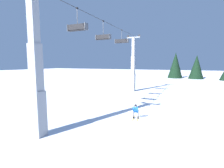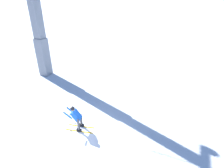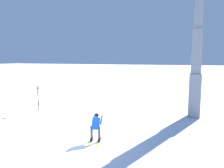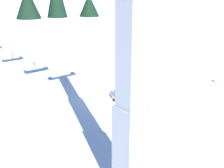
{
  "view_description": "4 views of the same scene",
  "coord_description": "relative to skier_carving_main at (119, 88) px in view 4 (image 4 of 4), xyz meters",
  "views": [
    {
      "loc": [
        -15.89,
        -3.6,
        5.4
      ],
      "look_at": [
        -0.49,
        3.51,
        3.32
      ],
      "focal_mm": 27.06,
      "sensor_mm": 36.0,
      "label": 1
    },
    {
      "loc": [
        4.67,
        -6.15,
        7.45
      ],
      "look_at": [
        0.68,
        3.54,
        1.93
      ],
      "focal_mm": 30.16,
      "sensor_mm": 36.0,
      "label": 2
    },
    {
      "loc": [
        9.77,
        5.44,
        4.6
      ],
      "look_at": [
        -0.82,
        1.8,
        3.18
      ],
      "focal_mm": 32.95,
      "sensor_mm": 36.0,
      "label": 3
    },
    {
      "loc": [
        -13.35,
        12.31,
        7.09
      ],
      "look_at": [
        -1.15,
        2.16,
        1.62
      ],
      "focal_mm": 46.49,
      "sensor_mm": 36.0,
      "label": 4
    }
  ],
  "objects": [
    {
      "name": "ground_plane",
      "position": [
        0.47,
        -0.98,
        -0.88
      ],
      "size": [
        260.0,
        260.0,
        0.0
      ],
      "primitive_type": "plane",
      "color": "white"
    },
    {
      "name": "skier_carving_main",
      "position": [
        0.0,
        0.0,
        0.0
      ],
      "size": [
        1.77,
        0.92,
        1.66
      ],
      "color": "yellow",
      "rests_on": "ground_plane"
    },
    {
      "name": "lift_tower_near",
      "position": [
        -6.73,
        5.43,
        3.53
      ],
      "size": [
        0.87,
        2.54,
        10.75
      ],
      "color": "gray",
      "rests_on": "ground_plane"
    }
  ]
}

